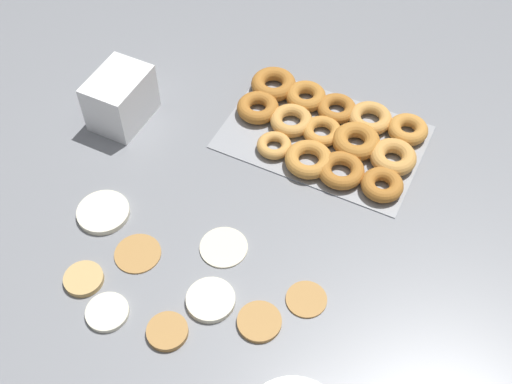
{
  "coord_description": "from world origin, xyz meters",
  "views": [
    {
      "loc": [
        -0.44,
        0.64,
        1.13
      ],
      "look_at": [
        -0.06,
        -0.12,
        0.04
      ],
      "focal_mm": 45.0,
      "sensor_mm": 36.0,
      "label": 1
    }
  ],
  "objects_px": {
    "pancake_1": "(224,247)",
    "pancake_8": "(107,312)",
    "pancake_3": "(306,299)",
    "container_stack": "(121,98)",
    "pancake_6": "(167,331)",
    "pancake_7": "(211,300)",
    "pancake_2": "(138,253)",
    "pancake_4": "(84,279)",
    "pancake_0": "(103,212)",
    "pancake_5": "(259,322)",
    "donut_tray": "(329,132)"
  },
  "relations": [
    {
      "from": "pancake_2",
      "to": "container_stack",
      "type": "bearing_deg",
      "value": -52.62
    },
    {
      "from": "pancake_7",
      "to": "pancake_3",
      "type": "bearing_deg",
      "value": -152.45
    },
    {
      "from": "pancake_6",
      "to": "container_stack",
      "type": "height_order",
      "value": "container_stack"
    },
    {
      "from": "pancake_2",
      "to": "pancake_5",
      "type": "bearing_deg",
      "value": 174.54
    },
    {
      "from": "pancake_8",
      "to": "donut_tray",
      "type": "distance_m",
      "value": 0.66
    },
    {
      "from": "donut_tray",
      "to": "pancake_0",
      "type": "bearing_deg",
      "value": 50.77
    },
    {
      "from": "container_stack",
      "to": "pancake_5",
      "type": "bearing_deg",
      "value": 147.11
    },
    {
      "from": "pancake_8",
      "to": "donut_tray",
      "type": "relative_size",
      "value": 0.18
    },
    {
      "from": "pancake_3",
      "to": "pancake_4",
      "type": "height_order",
      "value": "pancake_4"
    },
    {
      "from": "pancake_1",
      "to": "container_stack",
      "type": "bearing_deg",
      "value": -29.89
    },
    {
      "from": "pancake_0",
      "to": "pancake_6",
      "type": "relative_size",
      "value": 1.43
    },
    {
      "from": "pancake_1",
      "to": "pancake_4",
      "type": "height_order",
      "value": "pancake_4"
    },
    {
      "from": "pancake_3",
      "to": "container_stack",
      "type": "height_order",
      "value": "container_stack"
    },
    {
      "from": "pancake_7",
      "to": "donut_tray",
      "type": "relative_size",
      "value": 0.21
    },
    {
      "from": "pancake_8",
      "to": "container_stack",
      "type": "xyz_separation_m",
      "value": [
        0.27,
        -0.47,
        0.06
      ]
    },
    {
      "from": "pancake_4",
      "to": "pancake_6",
      "type": "bearing_deg",
      "value": 173.65
    },
    {
      "from": "pancake_0",
      "to": "pancake_2",
      "type": "distance_m",
      "value": 0.13
    },
    {
      "from": "pancake_0",
      "to": "pancake_2",
      "type": "relative_size",
      "value": 1.17
    },
    {
      "from": "pancake_0",
      "to": "pancake_5",
      "type": "xyz_separation_m",
      "value": [
        -0.42,
        0.08,
        -0.0
      ]
    },
    {
      "from": "pancake_7",
      "to": "container_stack",
      "type": "xyz_separation_m",
      "value": [
        0.44,
        -0.35,
        0.06
      ]
    },
    {
      "from": "pancake_5",
      "to": "pancake_8",
      "type": "xyz_separation_m",
      "value": [
        0.27,
        0.11,
        0.0
      ]
    },
    {
      "from": "pancake_6",
      "to": "container_stack",
      "type": "relative_size",
      "value": 0.52
    },
    {
      "from": "pancake_0",
      "to": "pancake_7",
      "type": "xyz_separation_m",
      "value": [
        -0.31,
        0.08,
        -0.0
      ]
    },
    {
      "from": "container_stack",
      "to": "pancake_1",
      "type": "bearing_deg",
      "value": 150.11
    },
    {
      "from": "pancake_3",
      "to": "pancake_8",
      "type": "height_order",
      "value": "pancake_8"
    },
    {
      "from": "pancake_2",
      "to": "pancake_6",
      "type": "height_order",
      "value": "pancake_6"
    },
    {
      "from": "pancake_1",
      "to": "donut_tray",
      "type": "relative_size",
      "value": 0.22
    },
    {
      "from": "pancake_8",
      "to": "donut_tray",
      "type": "bearing_deg",
      "value": -108.24
    },
    {
      "from": "pancake_3",
      "to": "pancake_7",
      "type": "distance_m",
      "value": 0.19
    },
    {
      "from": "pancake_1",
      "to": "pancake_6",
      "type": "bearing_deg",
      "value": 88.72
    },
    {
      "from": "pancake_1",
      "to": "pancake_8",
      "type": "distance_m",
      "value": 0.27
    },
    {
      "from": "pancake_3",
      "to": "pancake_5",
      "type": "xyz_separation_m",
      "value": [
        0.06,
        0.09,
        0.0
      ]
    },
    {
      "from": "pancake_4",
      "to": "pancake_8",
      "type": "relative_size",
      "value": 0.95
    },
    {
      "from": "pancake_1",
      "to": "pancake_7",
      "type": "xyz_separation_m",
      "value": [
        -0.04,
        0.12,
        0.0
      ]
    },
    {
      "from": "pancake_1",
      "to": "container_stack",
      "type": "xyz_separation_m",
      "value": [
        0.4,
        -0.23,
        0.06
      ]
    },
    {
      "from": "pancake_4",
      "to": "pancake_7",
      "type": "bearing_deg",
      "value": -164.04
    },
    {
      "from": "pancake_2",
      "to": "pancake_4",
      "type": "bearing_deg",
      "value": 58.44
    },
    {
      "from": "pancake_5",
      "to": "donut_tray",
      "type": "height_order",
      "value": "donut_tray"
    },
    {
      "from": "pancake_0",
      "to": "pancake_3",
      "type": "relative_size",
      "value": 1.39
    },
    {
      "from": "pancake_4",
      "to": "pancake_6",
      "type": "relative_size",
      "value": 1.0
    },
    {
      "from": "pancake_2",
      "to": "pancake_4",
      "type": "xyz_separation_m",
      "value": [
        0.06,
        0.1,
        0.0
      ]
    },
    {
      "from": "pancake_0",
      "to": "pancake_1",
      "type": "bearing_deg",
      "value": -171.93
    },
    {
      "from": "pancake_2",
      "to": "container_stack",
      "type": "relative_size",
      "value": 0.63
    },
    {
      "from": "pancake_4",
      "to": "pancake_1",
      "type": "bearing_deg",
      "value": -137.96
    },
    {
      "from": "pancake_4",
      "to": "pancake_6",
      "type": "xyz_separation_m",
      "value": [
        -0.21,
        0.02,
        -0.0
      ]
    },
    {
      "from": "pancake_7",
      "to": "pancake_2",
      "type": "bearing_deg",
      "value": -8.83
    },
    {
      "from": "pancake_3",
      "to": "pancake_4",
      "type": "bearing_deg",
      "value": 20.81
    },
    {
      "from": "pancake_4",
      "to": "donut_tray",
      "type": "height_order",
      "value": "donut_tray"
    },
    {
      "from": "pancake_2",
      "to": "pancake_7",
      "type": "bearing_deg",
      "value": 171.17
    },
    {
      "from": "pancake_5",
      "to": "pancake_3",
      "type": "bearing_deg",
      "value": -125.4
    }
  ]
}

